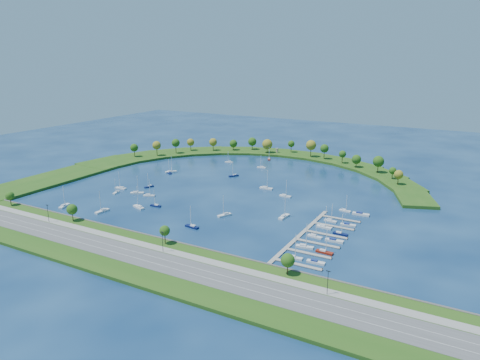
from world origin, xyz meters
The scene contains 38 objects.
ground centered at (0.00, 0.00, 0.00)m, with size 700.00×700.00×0.00m, color #082047.
south_shoreline centered at (0.03, -122.88, 1.00)m, with size 420.00×43.10×11.60m.
breakwater centered at (-46.33, 48.72, 0.99)m, with size 286.74×247.64×2.00m.
breakwater_trees centered at (-14.21, 90.08, 10.54)m, with size 234.40×93.89×15.46m.
harbor_tower centered at (-14.69, 113.67, 4.16)m, with size 2.60×2.60×4.21m.
dock_system centered at (85.30, -61.00, 0.35)m, with size 24.28×82.00×1.60m.
moored_boat_0 centered at (-4.07, 58.58, 0.88)m, with size 7.72×3.18×11.01m.
moored_boat_1 centered at (28.21, -55.54, 0.93)m, with size 5.98×8.87×12.76m.
moored_boat_2 centered at (59.99, -41.29, 0.97)m, with size 3.55×9.70×13.95m.
moored_boat_3 centered at (-61.55, 7.20, 0.89)m, with size 7.72×5.91×11.37m.
moored_boat_4 centered at (-25.36, -69.39, 0.96)m, with size 9.76×5.57×13.84m.
moored_boat_5 centered at (-18.29, -61.71, 0.87)m, with size 7.33×2.47×10.61m.
moored_boat_6 centered at (-11.33, 24.40, 0.90)m, with size 6.19×7.88×11.68m.
moored_boat_7 centered at (-35.52, -47.60, 0.89)m, with size 8.03×5.42×11.55m.
moored_boat_8 centered at (-64.26, -44.10, 0.92)m, with size 8.71×2.92×12.61m.
moored_boat_9 centered at (-49.62, -31.01, 0.86)m, with size 3.98×7.29×10.32m.
moored_boat_10 centered at (44.72, -4.39, 0.90)m, with size 8.10×2.40×11.84m.
moored_boat_11 centered at (-67.59, -90.09, 0.94)m, with size 5.05×9.33×13.21m.
moored_boat_12 centered at (-38.12, 62.42, 0.86)m, with size 7.19×3.18×10.22m.
moored_boat_13 centered at (-39.78, -85.51, 0.96)m, with size 3.33×9.44×13.62m.
moored_boat_14 centered at (-60.04, -52.94, 0.86)m, with size 3.65×7.20×10.19m.
moored_boat_15 centered at (-11.92, 89.93, 0.90)m, with size 5.37×8.19×11.74m.
moored_boat_16 centered at (25.80, 5.51, 0.97)m, with size 9.56×3.11×13.88m.
moored_boat_17 centered at (-46.53, -47.18, 0.94)m, with size 8.88×6.90×13.13m.
moored_boat_18 centered at (-61.75, 10.08, 0.95)m, with size 7.63×8.79×13.44m.
moored_boat_19 centered at (21.98, -79.91, 0.92)m, with size 8.62×3.24×12.38m.
docked_boat_0 centered at (85.52, -89.01, 0.91)m, with size 8.41×3.12×12.09m.
docked_boat_1 centered at (95.98, -88.43, 0.63)m, with size 8.47×2.76×1.71m.
docked_boat_2 centered at (85.51, -75.09, 0.93)m, with size 8.99×3.66×12.84m.
docked_boat_3 centered at (96.02, -76.24, 0.92)m, with size 8.51×2.84×12.33m.
docked_boat_4 centered at (85.52, -60.39, 0.89)m, with size 8.09×3.08×11.59m.
docked_boat_5 centered at (95.97, -60.84, 0.69)m, with size 9.30×2.95×1.88m.
docked_boat_6 centered at (85.51, -45.49, 0.93)m, with size 8.88×3.25×12.76m.
docked_boat_7 centered at (96.03, -50.37, 0.89)m, with size 7.96×2.73×11.51m.
docked_boat_8 centered at (85.54, -34.41, 0.87)m, with size 7.48×2.82×10.74m.
docked_boat_9 centered at (95.98, -35.93, 0.63)m, with size 8.59×3.47×1.70m.
docked_boat_10 centered at (87.94, -13.55, 0.86)m, with size 7.22×2.67×10.38m.
docked_boat_11 centered at (97.86, -15.41, 0.74)m, with size 9.95×3.07×2.01m.
Camera 1 is at (154.40, -264.59, 90.39)m, focal length 33.05 mm.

